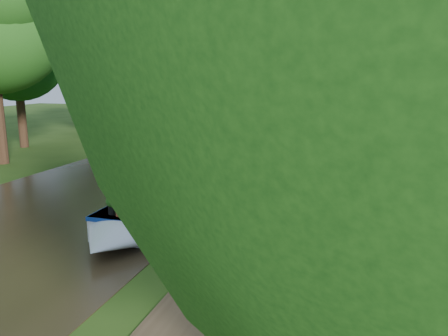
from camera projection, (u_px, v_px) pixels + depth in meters
ground at (242, 207)px, 15.97m from camera, size 100.00×100.00×0.00m
canal_water at (99, 194)px, 17.69m from camera, size 10.00×100.00×0.02m
towpath at (274, 209)px, 15.63m from camera, size 2.20×100.00×0.03m
plant_boat at (189, 177)px, 16.89m from camera, size 2.29×13.52×2.23m
tree_near_overhang at (361, 24)px, 16.40m from camera, size 5.52×5.28×8.99m
tree_near_mid at (372, 48)px, 27.48m from camera, size 6.90×6.60×9.40m
tree_near_far at (363, 48)px, 37.79m from camera, size 7.59×7.26×10.30m
tree_far_c at (112, 50)px, 31.67m from camera, size 7.13×6.82×9.59m
tree_far_d at (154, 47)px, 41.28m from camera, size 8.05×7.70×10.85m
tree_far_g at (15, 43)px, 28.08m from camera, size 7.36×7.04×9.95m
tree_far_h at (86, 47)px, 37.80m from camera, size 7.82×7.48×10.49m
second_boat at (272, 132)px, 32.94m from camera, size 2.27×7.30×1.40m
sandwich_board at (245, 223)px, 12.54m from camera, size 0.77×0.78×1.14m
pedestrian_pink at (315, 126)px, 32.93m from camera, size 0.83×0.70×1.95m
verge_plant at (237, 189)px, 17.47m from camera, size 0.55×0.51×0.48m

